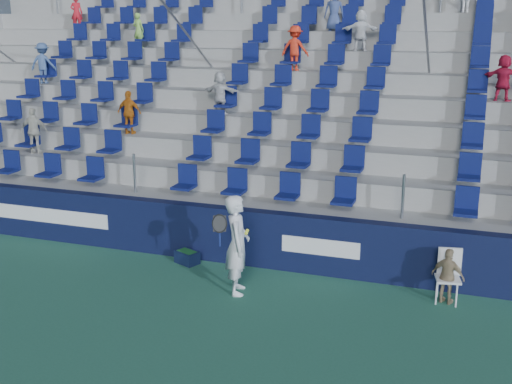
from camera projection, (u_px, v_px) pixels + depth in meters
ground at (190, 330)px, 10.76m from camera, size 70.00×70.00×0.00m
sponsor_wall at (253, 238)px, 13.47m from camera, size 24.00×0.32×1.20m
grandstand at (313, 128)px, 17.71m from camera, size 24.00×8.17×6.63m
tennis_player at (237, 245)px, 12.00m from camera, size 0.73×0.81×1.92m
line_judge_chair at (449, 271)px, 11.77m from camera, size 0.51×0.52×0.99m
line_judge at (448, 276)px, 11.64m from camera, size 0.67×0.45×1.05m
ball_bin at (187, 257)px, 13.65m from camera, size 0.58×0.49×0.28m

